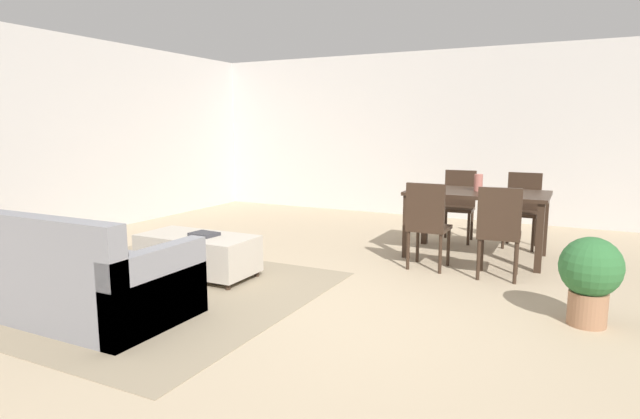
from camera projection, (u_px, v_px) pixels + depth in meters
The scene contains 14 objects.
ground_plane at pixel (326, 316), 4.13m from camera, with size 10.80×10.80×0.00m, color tan.
wall_back at pixel (462, 135), 8.33m from camera, with size 9.00×0.12×2.70m, color beige.
wall_left at pixel (14, 138), 6.35m from camera, with size 0.12×11.00×2.70m, color beige.
area_rug at pixel (143, 291), 4.75m from camera, with size 3.00×2.80×0.01m, color gray.
couch at pixel (67, 278), 4.17m from camera, with size 1.98×0.95×0.86m.
ottoman_table at pixel (198, 253), 5.20m from camera, with size 1.18×0.58×0.42m.
dining_table at pixel (477, 200), 5.92m from camera, with size 1.52×0.91×0.76m.
dining_chair_near_left at pixel (427, 221), 5.39m from camera, with size 0.41×0.41×0.92m.
dining_chair_near_right at pixel (499, 228), 5.03m from camera, with size 0.43×0.43×0.92m.
dining_chair_far_left at pixel (459, 201), 6.81m from camera, with size 0.43×0.43×0.92m.
dining_chair_far_right at pixel (523, 205), 6.46m from camera, with size 0.41×0.41×0.92m.
vase_centerpiece at pixel (478, 183), 5.92m from camera, with size 0.09×0.09×0.19m, color #B26659.
book_on_ottoman at pixel (204, 234), 5.14m from camera, with size 0.26×0.20×0.03m, color #333338.
potted_plant at pixel (590, 274), 3.88m from camera, with size 0.45×0.45×0.68m.
Camera 1 is at (1.73, -3.55, 1.49)m, focal length 29.17 mm.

